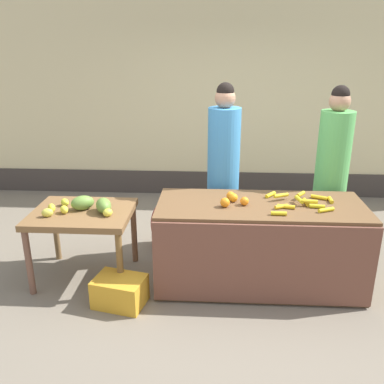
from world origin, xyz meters
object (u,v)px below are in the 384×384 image
(produce_sack, at_px, (166,224))
(vendor_woman_green_shirt, at_px, (331,174))
(vendor_woman_blue_shirt, at_px, (223,171))
(produce_crate, at_px, (120,291))

(produce_sack, bearing_deg, vendor_woman_green_shirt, -2.52)
(vendor_woman_blue_shirt, xyz_separation_m, produce_sack, (-0.63, 0.06, -0.66))
(vendor_woman_green_shirt, relative_size, produce_crate, 4.19)
(produce_crate, bearing_deg, vendor_woman_green_shirt, 27.89)
(vendor_woman_green_shirt, bearing_deg, produce_crate, -152.11)
(produce_sack, bearing_deg, vendor_woman_blue_shirt, -5.80)
(produce_crate, bearing_deg, vendor_woman_blue_shirt, 50.11)
(vendor_woman_blue_shirt, relative_size, produce_sack, 3.36)
(vendor_woman_green_shirt, height_order, produce_crate, vendor_woman_green_shirt)
(vendor_woman_green_shirt, distance_m, produce_crate, 2.46)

